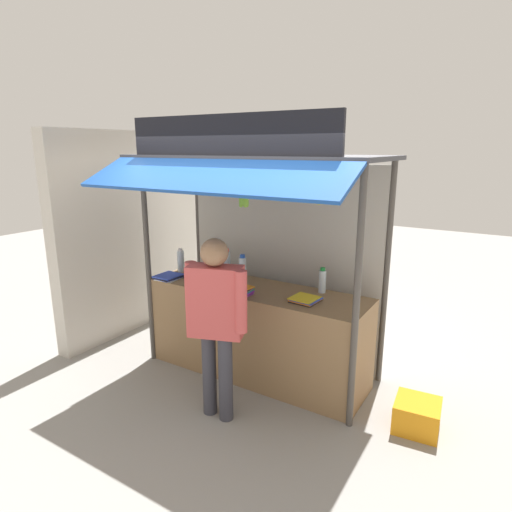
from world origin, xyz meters
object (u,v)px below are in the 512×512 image
(magazine_stack_rear_center, at_px, (168,277))
(magazine_stack_back_left, at_px, (240,291))
(water_bottle_far_right, at_px, (243,269))
(magazine_stack_center, at_px, (305,300))
(water_bottle_far_left, at_px, (181,261))
(plastic_crate, at_px, (417,415))
(banana_bunch_inner_right, at_px, (244,198))
(water_bottle_front_right, at_px, (322,281))
(vendor_person, at_px, (216,313))
(water_bottle_left, at_px, (227,263))
(banana_bunch_rightmost, at_px, (320,195))
(magazine_stack_right, at_px, (206,287))

(magazine_stack_rear_center, relative_size, magazine_stack_back_left, 1.20)
(water_bottle_far_right, xyz_separation_m, magazine_stack_center, (0.87, -0.23, -0.12))
(water_bottle_far_left, height_order, plastic_crate, water_bottle_far_left)
(water_bottle_far_right, relative_size, plastic_crate, 0.81)
(magazine_stack_rear_center, bearing_deg, banana_bunch_inner_right, -10.98)
(magazine_stack_center, xyz_separation_m, plastic_crate, (1.10, -0.01, -0.86))
(water_bottle_front_right, bearing_deg, vendor_person, -115.49)
(magazine_stack_back_left, height_order, plastic_crate, magazine_stack_back_left)
(water_bottle_front_right, height_order, magazine_stack_back_left, water_bottle_front_right)
(water_bottle_left, bearing_deg, banana_bunch_rightmost, -25.84)
(water_bottle_far_right, height_order, magazine_stack_center, water_bottle_far_right)
(magazine_stack_rear_center, bearing_deg, vendor_person, -28.90)
(magazine_stack_rear_center, bearing_deg, water_bottle_far_right, 25.82)
(water_bottle_left, bearing_deg, water_bottle_far_left, -163.00)
(water_bottle_far_right, relative_size, banana_bunch_inner_right, 0.94)
(water_bottle_left, relative_size, magazine_stack_rear_center, 1.01)
(magazine_stack_right, distance_m, banana_bunch_inner_right, 1.15)
(magazine_stack_rear_center, xyz_separation_m, banana_bunch_rightmost, (1.89, -0.23, 1.04))
(water_bottle_far_right, xyz_separation_m, banana_bunch_inner_right, (0.41, -0.59, 0.85))
(magazine_stack_right, bearing_deg, magazine_stack_center, 10.67)
(water_bottle_far_left, bearing_deg, water_bottle_left, 17.00)
(magazine_stack_center, relative_size, magazine_stack_right, 0.84)
(magazine_stack_right, relative_size, banana_bunch_rightmost, 1.34)
(water_bottle_far_left, xyz_separation_m, banana_bunch_rightmost, (1.96, -0.52, 0.93))
(magazine_stack_back_left, distance_m, magazine_stack_right, 0.42)
(magazine_stack_right, relative_size, plastic_crate, 0.88)
(water_bottle_front_right, xyz_separation_m, magazine_stack_rear_center, (-1.66, -0.47, -0.10))
(magazine_stack_right, relative_size, vendor_person, 0.20)
(water_bottle_far_right, bearing_deg, plastic_crate, -6.90)
(magazine_stack_rear_center, height_order, magazine_stack_right, magazine_stack_right)
(magazine_stack_rear_center, bearing_deg, banana_bunch_rightmost, -6.83)
(water_bottle_far_right, distance_m, vendor_person, 1.07)
(water_bottle_front_right, xyz_separation_m, plastic_crate, (1.07, -0.34, -0.96))
(water_bottle_left, bearing_deg, magazine_stack_rear_center, -136.14)
(water_bottle_left, distance_m, water_bottle_front_right, 1.18)
(banana_bunch_inner_right, bearing_deg, plastic_crate, 12.85)
(vendor_person, bearing_deg, water_bottle_left, 101.81)
(banana_bunch_inner_right, xyz_separation_m, plastic_crate, (1.56, 0.36, -1.83))
(vendor_person, bearing_deg, water_bottle_front_right, 45.09)
(water_bottle_front_right, xyz_separation_m, magazine_stack_right, (-1.08, -0.53, -0.10))
(magazine_stack_back_left, relative_size, banana_bunch_inner_right, 0.81)
(magazine_stack_rear_center, bearing_deg, magazine_stack_back_left, -2.19)
(water_bottle_front_right, bearing_deg, water_bottle_far_right, -173.57)
(banana_bunch_inner_right, bearing_deg, water_bottle_far_right, 124.84)
(banana_bunch_rightmost, xyz_separation_m, vendor_person, (-0.76, -0.40, -1.03))
(magazine_stack_center, relative_size, magazine_stack_rear_center, 0.89)
(magazine_stack_right, distance_m, vendor_person, 0.79)
(banana_bunch_rightmost, bearing_deg, water_bottle_far_left, 165.18)
(water_bottle_left, xyz_separation_m, water_bottle_far_left, (-0.54, -0.17, -0.01))
(water_bottle_front_right, distance_m, magazine_stack_right, 1.20)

